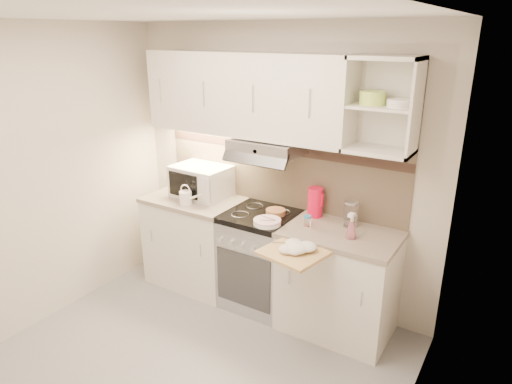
{
  "coord_description": "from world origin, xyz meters",
  "views": [
    {
      "loc": [
        1.92,
        -2.08,
        2.4
      ],
      "look_at": [
        0.04,
        0.95,
        1.15
      ],
      "focal_mm": 32.0,
      "sensor_mm": 36.0,
      "label": 1
    }
  ],
  "objects_px": {
    "spray_bottle": "(352,228)",
    "plate_stack": "(267,222)",
    "microwave": "(201,181)",
    "glass_jar": "(350,214)",
    "watering_can": "(186,197)",
    "pink_pitcher": "(315,202)",
    "electric_range": "(261,259)",
    "cutting_board": "(293,253)"
  },
  "relations": [
    {
      "from": "plate_stack",
      "to": "cutting_board",
      "type": "distance_m",
      "value": 0.5
    },
    {
      "from": "watering_can",
      "to": "pink_pitcher",
      "type": "distance_m",
      "value": 1.19
    },
    {
      "from": "watering_can",
      "to": "cutting_board",
      "type": "distance_m",
      "value": 1.31
    },
    {
      "from": "plate_stack",
      "to": "glass_jar",
      "type": "xyz_separation_m",
      "value": [
        0.59,
        0.32,
        0.09
      ]
    },
    {
      "from": "microwave",
      "to": "spray_bottle",
      "type": "height_order",
      "value": "microwave"
    },
    {
      "from": "microwave",
      "to": "plate_stack",
      "type": "height_order",
      "value": "microwave"
    },
    {
      "from": "watering_can",
      "to": "cutting_board",
      "type": "height_order",
      "value": "watering_can"
    },
    {
      "from": "plate_stack",
      "to": "pink_pitcher",
      "type": "bearing_deg",
      "value": 55.58
    },
    {
      "from": "watering_can",
      "to": "microwave",
      "type": "bearing_deg",
      "value": 85.43
    },
    {
      "from": "plate_stack",
      "to": "glass_jar",
      "type": "height_order",
      "value": "glass_jar"
    },
    {
      "from": "pink_pitcher",
      "to": "cutting_board",
      "type": "relative_size",
      "value": 0.59
    },
    {
      "from": "electric_range",
      "to": "cutting_board",
      "type": "distance_m",
      "value": 0.85
    },
    {
      "from": "watering_can",
      "to": "plate_stack",
      "type": "bearing_deg",
      "value": -11.34
    },
    {
      "from": "electric_range",
      "to": "plate_stack",
      "type": "height_order",
      "value": "plate_stack"
    },
    {
      "from": "spray_bottle",
      "to": "pink_pitcher",
      "type": "bearing_deg",
      "value": 152.46
    },
    {
      "from": "pink_pitcher",
      "to": "glass_jar",
      "type": "distance_m",
      "value": 0.34
    },
    {
      "from": "pink_pitcher",
      "to": "spray_bottle",
      "type": "relative_size",
      "value": 1.14
    },
    {
      "from": "pink_pitcher",
      "to": "cutting_board",
      "type": "distance_m",
      "value": 0.71
    },
    {
      "from": "microwave",
      "to": "pink_pitcher",
      "type": "bearing_deg",
      "value": 7.11
    },
    {
      "from": "watering_can",
      "to": "glass_jar",
      "type": "bearing_deg",
      "value": 1.5
    },
    {
      "from": "glass_jar",
      "to": "spray_bottle",
      "type": "bearing_deg",
      "value": -66.78
    },
    {
      "from": "microwave",
      "to": "pink_pitcher",
      "type": "height_order",
      "value": "microwave"
    },
    {
      "from": "electric_range",
      "to": "watering_can",
      "type": "bearing_deg",
      "value": -166.6
    },
    {
      "from": "glass_jar",
      "to": "cutting_board",
      "type": "relative_size",
      "value": 0.51
    },
    {
      "from": "cutting_board",
      "to": "glass_jar",
      "type": "bearing_deg",
      "value": 83.79
    },
    {
      "from": "pink_pitcher",
      "to": "glass_jar",
      "type": "height_order",
      "value": "pink_pitcher"
    },
    {
      "from": "watering_can",
      "to": "plate_stack",
      "type": "distance_m",
      "value": 0.87
    },
    {
      "from": "plate_stack",
      "to": "watering_can",
      "type": "bearing_deg",
      "value": 179.17
    },
    {
      "from": "microwave",
      "to": "plate_stack",
      "type": "xyz_separation_m",
      "value": [
        0.9,
        -0.27,
        -0.13
      ]
    },
    {
      "from": "microwave",
      "to": "plate_stack",
      "type": "bearing_deg",
      "value": -14.81
    },
    {
      "from": "plate_stack",
      "to": "spray_bottle",
      "type": "distance_m",
      "value": 0.7
    },
    {
      "from": "plate_stack",
      "to": "cutting_board",
      "type": "relative_size",
      "value": 0.53
    },
    {
      "from": "watering_can",
      "to": "spray_bottle",
      "type": "height_order",
      "value": "spray_bottle"
    },
    {
      "from": "spray_bottle",
      "to": "plate_stack",
      "type": "bearing_deg",
      "value": -166.56
    },
    {
      "from": "watering_can",
      "to": "spray_bottle",
      "type": "distance_m",
      "value": 1.56
    },
    {
      "from": "microwave",
      "to": "glass_jar",
      "type": "height_order",
      "value": "microwave"
    },
    {
      "from": "electric_range",
      "to": "microwave",
      "type": "bearing_deg",
      "value": 172.84
    },
    {
      "from": "cutting_board",
      "to": "pink_pitcher",
      "type": "bearing_deg",
      "value": 113.03
    },
    {
      "from": "glass_jar",
      "to": "plate_stack",
      "type": "bearing_deg",
      "value": -151.31
    },
    {
      "from": "electric_range",
      "to": "glass_jar",
      "type": "relative_size",
      "value": 4.07
    },
    {
      "from": "electric_range",
      "to": "spray_bottle",
      "type": "height_order",
      "value": "spray_bottle"
    },
    {
      "from": "electric_range",
      "to": "pink_pitcher",
      "type": "bearing_deg",
      "value": 24.58
    }
  ]
}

